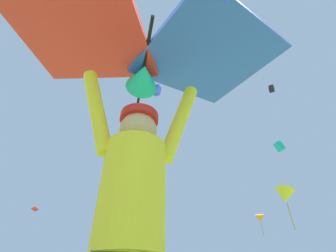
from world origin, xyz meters
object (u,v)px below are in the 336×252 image
at_px(kite_flyer_person, 129,227).
at_px(distant_kite_yellow_low_right, 285,196).
at_px(distant_kite_orange_mid_left, 260,218).
at_px(distant_kite_red_overhead_distant, 35,209).
at_px(distant_kite_blue_high_left, 157,90).
at_px(distant_kite_black_low_left, 272,89).
at_px(held_stunt_kite, 146,51).
at_px(distant_kite_teal_far_center, 279,146).

relative_size(kite_flyer_person, distant_kite_yellow_low_right, 0.65).
relative_size(distant_kite_orange_mid_left, distant_kite_red_overhead_distant, 4.99).
xyz_separation_m(distant_kite_blue_high_left, distant_kite_black_low_left, (14.22, 0.89, 0.05)).
bearing_deg(held_stunt_kite, distant_kite_black_low_left, 61.39).
bearing_deg(distant_kite_yellow_low_right, distant_kite_blue_high_left, 157.07).
height_order(kite_flyer_person, distant_kite_red_overhead_distant, distant_kite_red_overhead_distant).
bearing_deg(distant_kite_blue_high_left, distant_kite_black_low_left, 3.59).
height_order(distant_kite_red_overhead_distant, distant_kite_teal_far_center, distant_kite_teal_far_center).
bearing_deg(kite_flyer_person, distant_kite_yellow_low_right, 65.52).
distance_m(distant_kite_blue_high_left, distant_kite_red_overhead_distant, 17.93).
height_order(distant_kite_blue_high_left, distant_kite_black_low_left, distant_kite_blue_high_left).
bearing_deg(distant_kite_yellow_low_right, distant_kite_orange_mid_left, 80.46).
relative_size(distant_kite_blue_high_left, distant_kite_red_overhead_distant, 2.32).
relative_size(distant_kite_yellow_low_right, distant_kite_black_low_left, 2.71).
distance_m(held_stunt_kite, distant_kite_teal_far_center, 24.98).
height_order(distant_kite_orange_mid_left, distant_kite_teal_far_center, distant_kite_teal_far_center).
distance_m(kite_flyer_person, distant_kite_orange_mid_left, 35.49).
distance_m(distant_kite_orange_mid_left, distant_kite_yellow_low_right, 17.71).
bearing_deg(distant_kite_teal_far_center, distant_kite_blue_high_left, -179.26).
xyz_separation_m(kite_flyer_person, held_stunt_kite, (0.03, -0.10, 1.20)).
distance_m(kite_flyer_person, distant_kite_red_overhead_distant, 21.82).
distance_m(distant_kite_orange_mid_left, distant_kite_red_overhead_distant, 27.10).
bearing_deg(distant_kite_teal_far_center, distant_kite_red_overhead_distant, -172.86).
bearing_deg(distant_kite_blue_high_left, distant_kite_yellow_low_right, -22.93).
relative_size(held_stunt_kite, distant_kite_black_low_left, 1.96).
relative_size(held_stunt_kite, distant_kite_orange_mid_left, 0.74).
height_order(kite_flyer_person, distant_kite_blue_high_left, distant_kite_blue_high_left).
bearing_deg(held_stunt_kite, distant_kite_blue_high_left, 98.00).
height_order(distant_kite_black_low_left, distant_kite_red_overhead_distant, distant_kite_black_low_left).
bearing_deg(distant_kite_red_overhead_distant, distant_kite_blue_high_left, 15.64).
relative_size(distant_kite_orange_mid_left, distant_kite_black_low_left, 2.65).
xyz_separation_m(held_stunt_kite, distant_kite_teal_far_center, (9.79, 20.18, 11.01)).
bearing_deg(distant_kite_yellow_low_right, held_stunt_kite, -114.26).
relative_size(held_stunt_kite, distant_kite_yellow_low_right, 0.72).
height_order(distant_kite_orange_mid_left, distant_kite_black_low_left, distant_kite_black_low_left).
distance_m(held_stunt_kite, distant_kite_blue_high_left, 28.22).
relative_size(distant_kite_blue_high_left, distant_kite_orange_mid_left, 0.46).
bearing_deg(distant_kite_blue_high_left, distant_kite_red_overhead_distant, -164.36).
xyz_separation_m(held_stunt_kite, distant_kite_blue_high_left, (-2.81, 20.01, 19.70)).
bearing_deg(held_stunt_kite, distant_kite_teal_far_center, 64.12).
xyz_separation_m(distant_kite_blue_high_left, distant_kite_yellow_low_right, (9.94, -4.20, -15.26)).
bearing_deg(distant_kite_blue_high_left, distant_kite_teal_far_center, 0.74).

